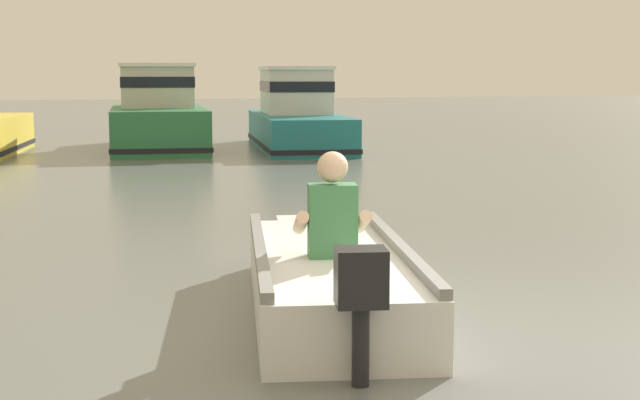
{
  "coord_description": "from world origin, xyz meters",
  "views": [
    {
      "loc": [
        -2.8,
        -5.29,
        1.73
      ],
      "look_at": [
        -0.47,
        3.15,
        0.55
      ],
      "focal_mm": 52.8,
      "sensor_mm": 36.0,
      "label": 1
    }
  ],
  "objects": [
    {
      "name": "ground_plane",
      "position": [
        0.0,
        0.0,
        0.0
      ],
      "size": [
        120.0,
        120.0,
        0.0
      ],
      "primitive_type": "plane",
      "color": "slate"
    },
    {
      "name": "rowboat_with_person",
      "position": [
        -0.94,
        1.22,
        0.25
      ],
      "size": [
        1.63,
        3.72,
        1.19
      ],
      "color": "white",
      "rests_on": "ground"
    },
    {
      "name": "moored_boat_green",
      "position": [
        -0.65,
        16.59,
        0.74
      ],
      "size": [
        2.48,
        5.25,
        1.97
      ],
      "color": "#287042",
      "rests_on": "ground"
    },
    {
      "name": "moored_boat_teal",
      "position": [
        2.54,
        16.09,
        0.7
      ],
      "size": [
        2.53,
        5.89,
        1.9
      ],
      "color": "#1E727A",
      "rests_on": "ground"
    }
  ]
}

